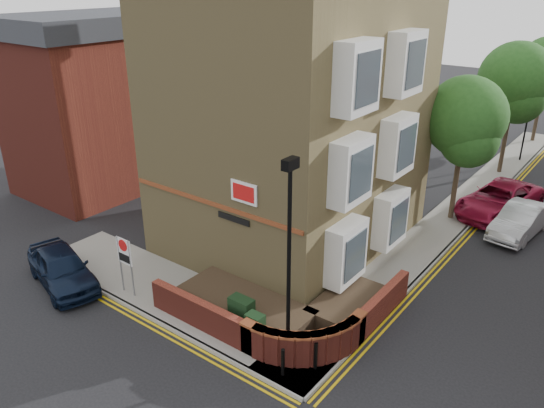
{
  "coord_description": "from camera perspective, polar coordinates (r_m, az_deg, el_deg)",
  "views": [
    {
      "loc": [
        9.06,
        -9.43,
        10.78
      ],
      "look_at": [
        -1.12,
        4.0,
        3.45
      ],
      "focal_mm": 35.0,
      "sensor_mm": 36.0,
      "label": 1
    }
  ],
  "objects": [
    {
      "name": "navy_hatchback",
      "position": [
        21.39,
        -21.67,
        -6.4
      ],
      "size": [
        4.5,
        2.74,
        1.43
      ],
      "primitive_type": "imported",
      "rotation": [
        0.0,
        0.0,
        1.31
      ],
      "color": "black",
      "rests_on": "ground"
    },
    {
      "name": "kerb_side",
      "position": [
        19.02,
        -13.38,
        -11.54
      ],
      "size": [
        13.0,
        0.15,
        0.12
      ],
      "primitive_type": "cube",
      "color": "gray",
      "rests_on": "ground"
    },
    {
      "name": "pavement_main",
      "position": [
        28.49,
        19.99,
        -0.09
      ],
      "size": [
        2.0,
        32.0,
        0.12
      ],
      "primitive_type": "cube",
      "color": "gray",
      "rests_on": "ground"
    },
    {
      "name": "utility_cabinet_small",
      "position": [
        16.87,
        -1.82,
        -13.34
      ],
      "size": [
        0.55,
        0.4,
        1.1
      ],
      "primitive_type": "cube",
      "color": "black",
      "rests_on": "pavement_corner"
    },
    {
      "name": "side_building",
      "position": [
        30.36,
        -16.84,
        10.68
      ],
      "size": [
        6.4,
        10.4,
        9.0
      ],
      "color": "maroon",
      "rests_on": "ground"
    },
    {
      "name": "pavement_corner",
      "position": [
        19.81,
        -10.05,
        -9.67
      ],
      "size": [
        13.0,
        3.0,
        0.12
      ],
      "primitive_type": "cube",
      "color": "gray",
      "rests_on": "ground"
    },
    {
      "name": "bollard_far",
      "position": [
        16.1,
        4.72,
        -15.96
      ],
      "size": [
        0.11,
        0.11,
        0.9
      ],
      "primitive_type": "cylinder",
      "color": "black",
      "rests_on": "pavement_corner"
    },
    {
      "name": "corner_building",
      "position": [
        21.6,
        2.82,
        11.31
      ],
      "size": [
        8.95,
        10.4,
        13.6
      ],
      "color": "olive",
      "rests_on": "ground"
    },
    {
      "name": "traffic_light_assembly",
      "position": [
        35.97,
        25.81,
        8.34
      ],
      "size": [
        0.2,
        0.16,
        4.2
      ],
      "color": "black",
      "rests_on": "pavement_main"
    },
    {
      "name": "yellow_lines_side",
      "position": [
        18.93,
        -13.95,
        -12.0
      ],
      "size": [
        13.0,
        0.28,
        0.01
      ],
      "primitive_type": "cube",
      "color": "gold",
      "rests_on": "ground"
    },
    {
      "name": "red_car_main",
      "position": [
        27.88,
        23.27,
        0.42
      ],
      "size": [
        3.36,
        5.75,
        1.5
      ],
      "primitive_type": "imported",
      "rotation": [
        0.0,
        0.0,
        -0.17
      ],
      "color": "maroon",
      "rests_on": "ground"
    },
    {
      "name": "kerb_main_near",
      "position": [
        28.26,
        21.89,
        -0.58
      ],
      "size": [
        0.15,
        32.0,
        0.12
      ],
      "primitive_type": "cube",
      "color": "gray",
      "rests_on": "ground"
    },
    {
      "name": "utility_cabinet_large",
      "position": [
        17.44,
        -3.28,
        -11.77
      ],
      "size": [
        0.8,
        0.45,
        1.2
      ],
      "primitive_type": "cube",
      "color": "black",
      "rests_on": "pavement_corner"
    },
    {
      "name": "zone_sign",
      "position": [
        19.49,
        -15.57,
        -5.4
      ],
      "size": [
        0.72,
        0.07,
        2.2
      ],
      "color": "slate",
      "rests_on": "pavement_corner"
    },
    {
      "name": "ground",
      "position": [
        16.95,
        -5.37,
        -16.11
      ],
      "size": [
        120.0,
        120.0,
        0.0
      ],
      "primitive_type": "plane",
      "color": "black",
      "rests_on": "ground"
    },
    {
      "name": "silver_car_near",
      "position": [
        26.1,
        25.17,
        -1.61
      ],
      "size": [
        1.92,
        4.32,
        1.38
      ],
      "primitive_type": "imported",
      "rotation": [
        0.0,
        0.0,
        -0.11
      ],
      "color": "#B3B7BB",
      "rests_on": "ground"
    },
    {
      "name": "garden_wall",
      "position": [
        18.46,
        -0.04,
        -12.22
      ],
      "size": [
        6.8,
        6.0,
        1.2
      ],
      "primitive_type": null,
      "color": "maroon",
      "rests_on": "ground"
    },
    {
      "name": "yellow_lines_main",
      "position": [
        28.23,
        22.35,
        -0.8
      ],
      "size": [
        0.28,
        32.0,
        0.01
      ],
      "primitive_type": "cube",
      "color": "gold",
      "rests_on": "ground"
    },
    {
      "name": "tree_near",
      "position": [
        25.26,
        20.01,
        8.17
      ],
      "size": [
        3.64,
        3.65,
        6.7
      ],
      "color": "#382B1E",
      "rests_on": "pavement_main"
    },
    {
      "name": "lamppost",
      "position": [
        14.97,
        1.83,
        -6.3
      ],
      "size": [
        0.25,
        0.5,
        6.3
      ],
      "color": "black",
      "rests_on": "pavement_corner"
    },
    {
      "name": "tree_mid",
      "position": [
        32.74,
        24.68,
        11.61
      ],
      "size": [
        4.03,
        4.03,
        7.42
      ],
      "color": "#382B1E",
      "rests_on": "pavement_main"
    },
    {
      "name": "bollard_near",
      "position": [
        15.84,
        1.17,
        -16.64
      ],
      "size": [
        0.11,
        0.11,
        0.9
      ],
      "primitive_type": "cylinder",
      "color": "black",
      "rests_on": "pavement_corner"
    }
  ]
}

